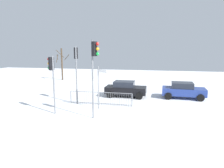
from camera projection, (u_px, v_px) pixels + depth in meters
ground_plane at (92, 114)px, 14.61m from camera, size 60.00×60.00×0.00m
traffic_light_foreground_right at (94, 62)px, 13.08m from camera, size 0.54×0.38×5.06m
traffic_light_foreground_left at (76, 62)px, 16.95m from camera, size 0.38×0.54×4.70m
traffic_light_rear_right at (52, 71)px, 14.34m from camera, size 0.54×0.39×4.06m
direction_sign_post at (99, 85)px, 15.53m from camera, size 0.75×0.31×3.26m
pedestrian_guard_railing at (101, 98)px, 16.87m from camera, size 5.17×0.06×1.07m
car_blue_far at (183, 90)px, 19.10m from camera, size 3.87×2.07×1.47m
car_black_trailing at (125, 89)px, 19.75m from camera, size 3.83×1.98×1.47m
bare_tree_left at (62, 63)px, 29.76m from camera, size 1.99×1.98×4.52m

